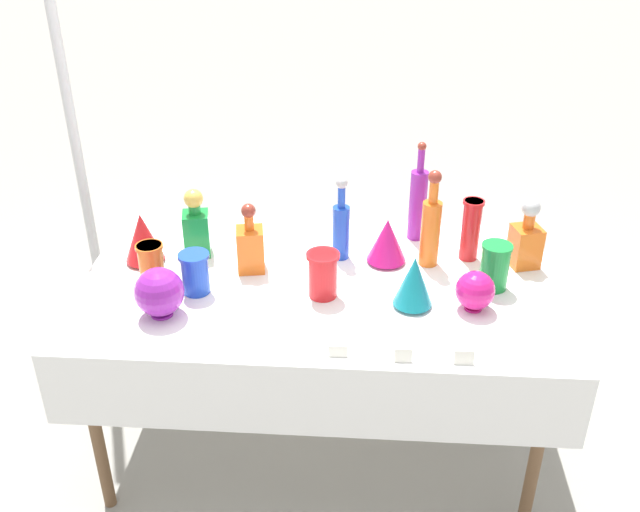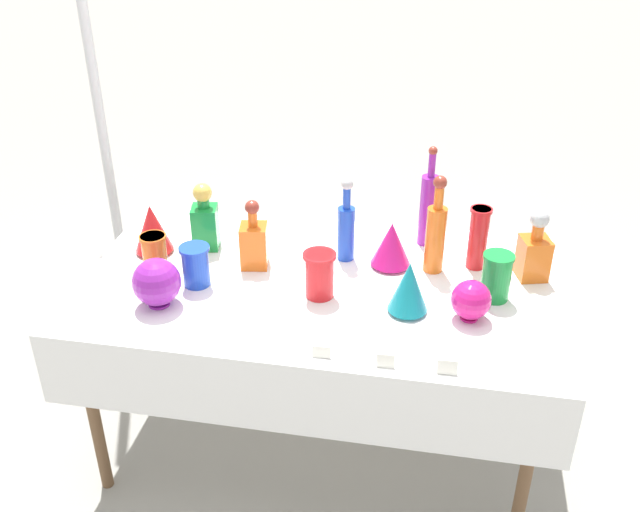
{
  "view_description": "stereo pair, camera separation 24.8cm",
  "coord_description": "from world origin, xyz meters",
  "px_view_note": "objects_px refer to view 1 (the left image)",
  "views": [
    {
      "loc": [
        0.15,
        -2.16,
        2.1
      ],
      "look_at": [
        0.0,
        0.0,
        0.86
      ],
      "focal_mm": 40.0,
      "sensor_mm": 36.0,
      "label": 1
    },
    {
      "loc": [
        0.39,
        -2.13,
        2.1
      ],
      "look_at": [
        0.0,
        0.0,
        0.86
      ],
      "focal_mm": 40.0,
      "sensor_mm": 36.0,
      "label": 2
    }
  ],
  "objects_px": {
    "slender_vase_3": "(152,265)",
    "cardboard_box_behind_left": "(431,282)",
    "fluted_vase_0": "(414,281)",
    "fluted_vase_1": "(387,240)",
    "square_decanter_2": "(526,239)",
    "slender_vase_2": "(323,273)",
    "tall_bottle_1": "(431,227)",
    "square_decanter_1": "(196,226)",
    "slender_vase_4": "(495,265)",
    "slender_vase_0": "(471,228)",
    "square_decanter_0": "(250,246)",
    "round_bowl_0": "(159,292)",
    "tall_bottle_2": "(418,202)",
    "round_bowl_1": "(475,290)",
    "slender_vase_1": "(195,272)",
    "fluted_vase_2": "(143,237)",
    "canopy_pole": "(79,165)",
    "tall_bottle_0": "(341,226)"
  },
  "relations": [
    {
      "from": "square_decanter_2",
      "to": "slender_vase_2",
      "type": "distance_m",
      "value": 0.77
    },
    {
      "from": "slender_vase_3",
      "to": "cardboard_box_behind_left",
      "type": "xyz_separation_m",
      "value": [
        1.08,
        1.09,
        -0.69
      ]
    },
    {
      "from": "tall_bottle_0",
      "to": "square_decanter_1",
      "type": "height_order",
      "value": "tall_bottle_0"
    },
    {
      "from": "fluted_vase_2",
      "to": "round_bowl_1",
      "type": "distance_m",
      "value": 1.21
    },
    {
      "from": "cardboard_box_behind_left",
      "to": "canopy_pole",
      "type": "bearing_deg",
      "value": -166.83
    },
    {
      "from": "square_decanter_0",
      "to": "square_decanter_1",
      "type": "relative_size",
      "value": 0.99
    },
    {
      "from": "tall_bottle_2",
      "to": "fluted_vase_1",
      "type": "xyz_separation_m",
      "value": [
        -0.12,
        -0.2,
        -0.06
      ]
    },
    {
      "from": "fluted_vase_2",
      "to": "round_bowl_0",
      "type": "bearing_deg",
      "value": -66.06
    },
    {
      "from": "tall_bottle_2",
      "to": "fluted_vase_1",
      "type": "height_order",
      "value": "tall_bottle_2"
    },
    {
      "from": "slender_vase_4",
      "to": "canopy_pole",
      "type": "distance_m",
      "value": 1.81
    },
    {
      "from": "slender_vase_3",
      "to": "round_bowl_1",
      "type": "bearing_deg",
      "value": -3.0
    },
    {
      "from": "round_bowl_1",
      "to": "canopy_pole",
      "type": "distance_m",
      "value": 1.79
    },
    {
      "from": "slender_vase_0",
      "to": "slender_vase_1",
      "type": "height_order",
      "value": "slender_vase_0"
    },
    {
      "from": "cardboard_box_behind_left",
      "to": "slender_vase_2",
      "type": "bearing_deg",
      "value": -114.09
    },
    {
      "from": "tall_bottle_1",
      "to": "square_decanter_2",
      "type": "relative_size",
      "value": 1.39
    },
    {
      "from": "square_decanter_0",
      "to": "canopy_pole",
      "type": "height_order",
      "value": "canopy_pole"
    },
    {
      "from": "tall_bottle_1",
      "to": "square_decanter_1",
      "type": "distance_m",
      "value": 0.87
    },
    {
      "from": "tall_bottle_2",
      "to": "square_decanter_0",
      "type": "xyz_separation_m",
      "value": [
        -0.61,
        -0.29,
        -0.06
      ]
    },
    {
      "from": "fluted_vase_2",
      "to": "cardboard_box_behind_left",
      "type": "relative_size",
      "value": 0.34
    },
    {
      "from": "round_bowl_0",
      "to": "fluted_vase_2",
      "type": "bearing_deg",
      "value": 113.94
    },
    {
      "from": "tall_bottle_1",
      "to": "fluted_vase_0",
      "type": "distance_m",
      "value": 0.3
    },
    {
      "from": "tall_bottle_0",
      "to": "slender_vase_3",
      "type": "xyz_separation_m",
      "value": [
        -0.64,
        -0.26,
        -0.04
      ]
    },
    {
      "from": "square_decanter_2",
      "to": "fluted_vase_1",
      "type": "height_order",
      "value": "square_decanter_2"
    },
    {
      "from": "round_bowl_1",
      "to": "cardboard_box_behind_left",
      "type": "height_order",
      "value": "round_bowl_1"
    },
    {
      "from": "square_decanter_0",
      "to": "slender_vase_2",
      "type": "relative_size",
      "value": 1.6
    },
    {
      "from": "square_decanter_2",
      "to": "square_decanter_1",
      "type": "bearing_deg",
      "value": 179.83
    },
    {
      "from": "tall_bottle_0",
      "to": "slender_vase_2",
      "type": "bearing_deg",
      "value": -100.4
    },
    {
      "from": "square_decanter_0",
      "to": "fluted_vase_2",
      "type": "height_order",
      "value": "square_decanter_0"
    },
    {
      "from": "square_decanter_2",
      "to": "fluted_vase_2",
      "type": "bearing_deg",
      "value": -177.05
    },
    {
      "from": "square_decanter_0",
      "to": "round_bowl_0",
      "type": "relative_size",
      "value": 1.54
    },
    {
      "from": "fluted_vase_0",
      "to": "fluted_vase_1",
      "type": "xyz_separation_m",
      "value": [
        -0.08,
        0.29,
        -0.0
      ]
    },
    {
      "from": "slender_vase_3",
      "to": "round_bowl_1",
      "type": "height_order",
      "value": "slender_vase_3"
    },
    {
      "from": "canopy_pole",
      "to": "round_bowl_0",
      "type": "bearing_deg",
      "value": -56.61
    },
    {
      "from": "slender_vase_4",
      "to": "round_bowl_0",
      "type": "bearing_deg",
      "value": -167.55
    },
    {
      "from": "tall_bottle_2",
      "to": "slender_vase_0",
      "type": "height_order",
      "value": "tall_bottle_2"
    },
    {
      "from": "tall_bottle_1",
      "to": "round_bowl_1",
      "type": "relative_size",
      "value": 2.68
    },
    {
      "from": "tall_bottle_0",
      "to": "round_bowl_0",
      "type": "xyz_separation_m",
      "value": [
        -0.57,
        -0.42,
        -0.04
      ]
    },
    {
      "from": "tall_bottle_1",
      "to": "tall_bottle_2",
      "type": "relative_size",
      "value": 0.93
    },
    {
      "from": "square_decanter_1",
      "to": "slender_vase_4",
      "type": "distance_m",
      "value": 1.1
    },
    {
      "from": "fluted_vase_0",
      "to": "fluted_vase_2",
      "type": "bearing_deg",
      "value": 166.66
    },
    {
      "from": "slender_vase_3",
      "to": "fluted_vase_2",
      "type": "xyz_separation_m",
      "value": [
        -0.08,
        0.18,
        0.01
      ]
    },
    {
      "from": "tall_bottle_1",
      "to": "fluted_vase_2",
      "type": "distance_m",
      "value": 1.05
    },
    {
      "from": "fluted_vase_1",
      "to": "cardboard_box_behind_left",
      "type": "relative_size",
      "value": 0.3
    },
    {
      "from": "slender_vase_0",
      "to": "fluted_vase_0",
      "type": "distance_m",
      "value": 0.41
    },
    {
      "from": "tall_bottle_1",
      "to": "slender_vase_1",
      "type": "xyz_separation_m",
      "value": [
        -0.81,
        -0.25,
        -0.07
      ]
    },
    {
      "from": "slender_vase_2",
      "to": "square_decanter_0",
      "type": "bearing_deg",
      "value": 149.65
    },
    {
      "from": "fluted_vase_1",
      "to": "cardboard_box_behind_left",
      "type": "distance_m",
      "value": 1.13
    },
    {
      "from": "tall_bottle_0",
      "to": "square_decanter_1",
      "type": "xyz_separation_m",
      "value": [
        -0.54,
        -0.01,
        -0.02
      ]
    },
    {
      "from": "fluted_vase_1",
      "to": "cardboard_box_behind_left",
      "type": "xyz_separation_m",
      "value": [
        0.27,
        0.85,
        -0.69
      ]
    },
    {
      "from": "square_decanter_2",
      "to": "cardboard_box_behind_left",
      "type": "bearing_deg",
      "value": 105.71
    }
  ]
}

